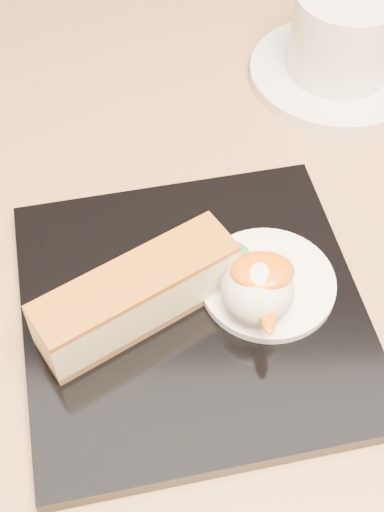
{
  "coord_description": "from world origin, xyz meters",
  "views": [
    {
      "loc": [
        -0.02,
        -0.29,
        1.12
      ],
      "look_at": [
        -0.02,
        -0.01,
        0.76
      ],
      "focal_mm": 50.0,
      "sensor_mm": 36.0,
      "label": 1
    }
  ],
  "objects_px": {
    "cheesecake": "(137,296)",
    "saucer": "(336,73)",
    "table": "(209,382)",
    "ice_cream_scoop": "(257,291)",
    "dessert_plate": "(193,311)",
    "coffee_cup": "(346,31)"
  },
  "relations": [
    {
      "from": "cheesecake",
      "to": "saucer",
      "type": "relative_size",
      "value": 0.87
    },
    {
      "from": "table",
      "to": "ice_cream_scoop",
      "type": "relative_size",
      "value": 17.29
    },
    {
      "from": "dessert_plate",
      "to": "cheesecake",
      "type": "xyz_separation_m",
      "value": [
        -0.04,
        -0.01,
        0.03
      ]
    },
    {
      "from": "ice_cream_scoop",
      "to": "saucer",
      "type": "distance_m",
      "value": 0.27
    },
    {
      "from": "dessert_plate",
      "to": "cheesecake",
      "type": "relative_size",
      "value": 1.68
    },
    {
      "from": "table",
      "to": "coffee_cup",
      "type": "bearing_deg",
      "value": 60.73
    },
    {
      "from": "cheesecake",
      "to": "coffee_cup",
      "type": "relative_size",
      "value": 1.13
    },
    {
      "from": "dessert_plate",
      "to": "cheesecake",
      "type": "height_order",
      "value": "cheesecake"
    },
    {
      "from": "dessert_plate",
      "to": "coffee_cup",
      "type": "xyz_separation_m",
      "value": [
        0.13,
        0.24,
        0.04
      ]
    },
    {
      "from": "saucer",
      "to": "coffee_cup",
      "type": "xyz_separation_m",
      "value": [
        0.0,
        0.0,
        0.04
      ]
    },
    {
      "from": "saucer",
      "to": "table",
      "type": "bearing_deg",
      "value": -118.87
    },
    {
      "from": "ice_cream_scoop",
      "to": "saucer",
      "type": "relative_size",
      "value": 0.31
    },
    {
      "from": "table",
      "to": "cheesecake",
      "type": "height_order",
      "value": "cheesecake"
    },
    {
      "from": "coffee_cup",
      "to": "saucer",
      "type": "bearing_deg",
      "value": -180.0
    },
    {
      "from": "dessert_plate",
      "to": "saucer",
      "type": "height_order",
      "value": "dessert_plate"
    },
    {
      "from": "dessert_plate",
      "to": "ice_cream_scoop",
      "type": "xyz_separation_m",
      "value": [
        0.04,
        -0.01,
        0.03
      ]
    },
    {
      "from": "table",
      "to": "saucer",
      "type": "height_order",
      "value": "saucer"
    },
    {
      "from": "table",
      "to": "cheesecake",
      "type": "bearing_deg",
      "value": -143.6
    },
    {
      "from": "cheesecake",
      "to": "ice_cream_scoop",
      "type": "xyz_separation_m",
      "value": [
        0.07,
        0.0,
        0.0
      ]
    },
    {
      "from": "cheesecake",
      "to": "saucer",
      "type": "xyz_separation_m",
      "value": [
        0.17,
        0.25,
        -0.03
      ]
    },
    {
      "from": "ice_cream_scoop",
      "to": "coffee_cup",
      "type": "relative_size",
      "value": 0.4
    },
    {
      "from": "dessert_plate",
      "to": "ice_cream_scoop",
      "type": "height_order",
      "value": "ice_cream_scoop"
    }
  ]
}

